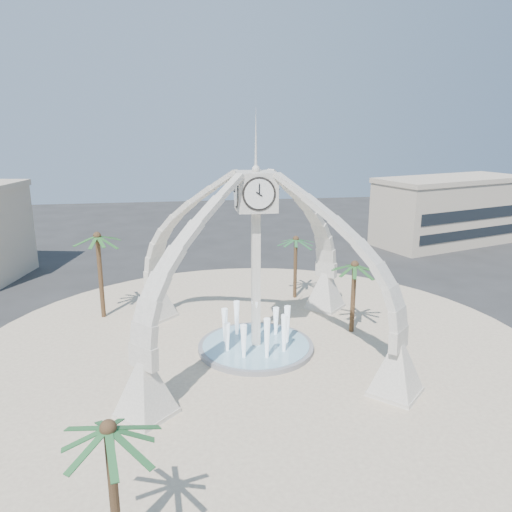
{
  "coord_description": "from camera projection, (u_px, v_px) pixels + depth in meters",
  "views": [
    {
      "loc": [
        -4.96,
        -31.47,
        15.25
      ],
      "look_at": [
        0.32,
        2.0,
        6.22
      ],
      "focal_mm": 35.0,
      "sensor_mm": 36.0,
      "label": 1
    }
  ],
  "objects": [
    {
      "name": "ground",
      "position": [
        256.0,
        350.0,
        34.71
      ],
      "size": [
        140.0,
        140.0,
        0.0
      ],
      "primitive_type": "plane",
      "color": "#282828",
      "rests_on": "ground"
    },
    {
      "name": "palm_east",
      "position": [
        355.0,
        266.0,
        36.35
      ],
      "size": [
        4.09,
        4.09,
        5.99
      ],
      "rotation": [
        0.0,
        0.0,
        0.1
      ],
      "color": "brown",
      "rests_on": "ground"
    },
    {
      "name": "clock_tower",
      "position": [
        256.0,
        260.0,
        33.04
      ],
      "size": [
        17.94,
        17.94,
        16.3
      ],
      "color": "silver",
      "rests_on": "ground"
    },
    {
      "name": "plaza",
      "position": [
        256.0,
        349.0,
        34.7
      ],
      "size": [
        40.0,
        40.0,
        0.06
      ],
      "primitive_type": "cylinder",
      "color": "beige",
      "rests_on": "ground"
    },
    {
      "name": "palm_south",
      "position": [
        108.0,
        430.0,
        16.6
      ],
      "size": [
        3.94,
        3.94,
        6.12
      ],
      "rotation": [
        0.0,
        0.0,
        -0.09
      ],
      "color": "brown",
      "rests_on": "ground"
    },
    {
      "name": "palm_north",
      "position": [
        296.0,
        240.0,
        43.66
      ],
      "size": [
        4.29,
        4.29,
        6.1
      ],
      "rotation": [
        0.0,
        0.0,
        0.31
      ],
      "color": "brown",
      "rests_on": "ground"
    },
    {
      "name": "fountain",
      "position": [
        256.0,
        346.0,
        34.64
      ],
      "size": [
        8.0,
        8.0,
        3.62
      ],
      "color": "gray",
      "rests_on": "ground"
    },
    {
      "name": "building_ne",
      "position": [
        450.0,
        210.0,
        64.85
      ],
      "size": [
        21.87,
        14.17,
        8.6
      ],
      "rotation": [
        0.0,
        0.0,
        0.31
      ],
      "color": "#BAA891",
      "rests_on": "ground"
    },
    {
      "name": "palm_west",
      "position": [
        97.0,
        237.0,
        38.82
      ],
      "size": [
        4.79,
        4.79,
        7.51
      ],
      "rotation": [
        0.0,
        0.0,
        0.29
      ],
      "color": "brown",
      "rests_on": "ground"
    }
  ]
}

